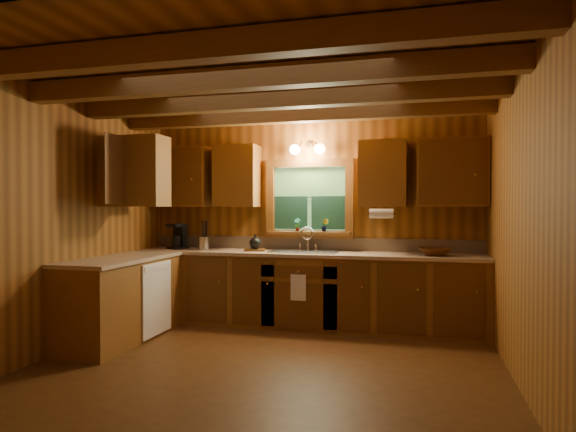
{
  "coord_description": "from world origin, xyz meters",
  "views": [
    {
      "loc": [
        1.3,
        -4.19,
        1.44
      ],
      "look_at": [
        0.0,
        0.8,
        1.35
      ],
      "focal_mm": 30.62,
      "sensor_mm": 36.0,
      "label": 1
    }
  ],
  "objects_px": {
    "sink": "(305,256)",
    "wicker_basket": "(435,252)",
    "coffee_maker": "(179,236)",
    "cutting_board": "(255,250)"
  },
  "relations": [
    {
      "from": "coffee_maker",
      "to": "cutting_board",
      "type": "bearing_deg",
      "value": 16.48
    },
    {
      "from": "wicker_basket",
      "to": "coffee_maker",
      "type": "bearing_deg",
      "value": 177.82
    },
    {
      "from": "sink",
      "to": "cutting_board",
      "type": "relative_size",
      "value": 3.18
    },
    {
      "from": "coffee_maker",
      "to": "wicker_basket",
      "type": "xyz_separation_m",
      "value": [
        3.21,
        -0.12,
        -0.12
      ]
    },
    {
      "from": "coffee_maker",
      "to": "wicker_basket",
      "type": "distance_m",
      "value": 3.22
    },
    {
      "from": "coffee_maker",
      "to": "cutting_board",
      "type": "xyz_separation_m",
      "value": [
        1.08,
        -0.06,
        -0.15
      ]
    },
    {
      "from": "sink",
      "to": "cutting_board",
      "type": "distance_m",
      "value": 0.63
    },
    {
      "from": "cutting_board",
      "to": "wicker_basket",
      "type": "distance_m",
      "value": 2.14
    },
    {
      "from": "sink",
      "to": "wicker_basket",
      "type": "relative_size",
      "value": 2.3
    },
    {
      "from": "sink",
      "to": "wicker_basket",
      "type": "distance_m",
      "value": 1.51
    }
  ]
}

